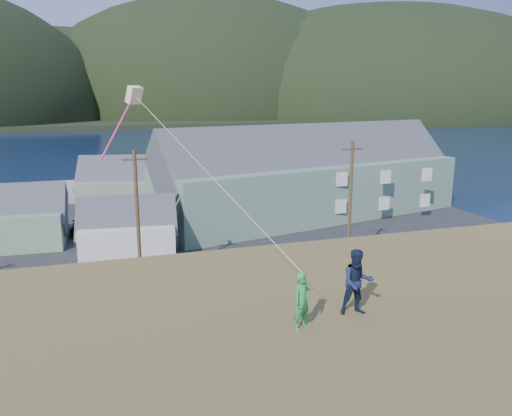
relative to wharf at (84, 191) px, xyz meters
The scene contains 15 objects.
ground 40.45m from the wharf, 81.47° to the right, with size 900.00×900.00×0.00m, color #0A1638.
grass_strip 42.43m from the wharf, 81.87° to the right, with size 110.00×8.00×0.10m, color #4C3D19.
waterfront_lot 23.77m from the wharf, 75.38° to the right, with size 72.00×36.00×0.12m, color #28282B.
wharf is the anchor object (origin of this frame).
far_shore 290.06m from the wharf, 88.81° to the left, with size 900.00×320.00×2.00m, color black.
far_hills 242.97m from the wharf, 80.14° to the left, with size 760.00×265.00×143.00m.
lodge 32.63m from the wharf, 41.51° to the right, with size 36.11×17.37×12.25m.
shed_palegreen_near 24.65m from the wharf, 103.07° to the right, with size 9.53×6.26×6.73m.
shed_white 30.72m from the wharf, 82.53° to the right, with size 8.27×5.90×6.24m.
shed_palegreen_far 12.66m from the wharf, 64.84° to the right, with size 12.42×8.64×7.64m.
utility_poles 38.94m from the wharf, 84.40° to the right, with size 33.33×0.24×9.79m.
parked_cars 20.01m from the wharf, 92.79° to the right, with size 22.48×10.94×1.54m.
kite_flyer_green 60.63m from the wharf, 83.53° to the right, with size 0.56×0.37×1.53m, color green.
kite_flyer_navy 60.49m from the wharf, 81.78° to the right, with size 0.90×0.70×1.84m, color #15203C.
kite_rig 55.70m from the wharf, 86.57° to the right, with size 2.38×3.24×8.12m.
Camera 1 is at (-3.96, -30.77, 13.10)m, focal length 35.00 mm.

